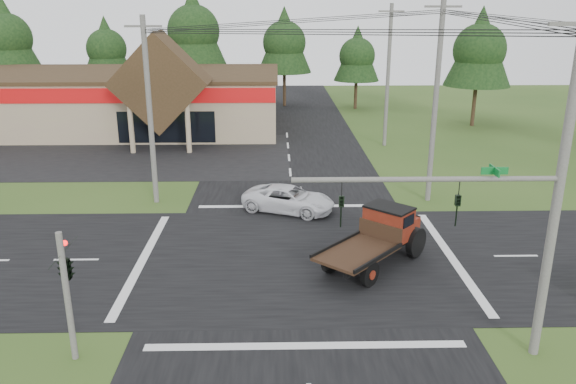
{
  "coord_description": "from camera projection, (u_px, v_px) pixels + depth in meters",
  "views": [
    {
      "loc": [
        -0.92,
        -23.26,
        10.8
      ],
      "look_at": [
        -0.38,
        2.97,
        2.2
      ],
      "focal_mm": 35.0,
      "sensor_mm": 36.0,
      "label": 1
    }
  ],
  "objects": [
    {
      "name": "tree_side_ne",
      "position": [
        480.0,
        47.0,
        52.03
      ],
      "size": [
        6.16,
        6.16,
        11.11
      ],
      "color": "#332316",
      "rests_on": "ground"
    },
    {
      "name": "tree_row_b",
      "position": [
        106.0,
        47.0,
        62.91
      ],
      "size": [
        5.6,
        5.6,
        10.1
      ],
      "color": "#332316",
      "rests_on": "ground"
    },
    {
      "name": "road_ns",
      "position": [
        298.0,
        258.0,
        25.47
      ],
      "size": [
        12.0,
        120.0,
        0.02
      ],
      "primitive_type": "cube",
      "color": "black",
      "rests_on": "ground"
    },
    {
      "name": "road_ew",
      "position": [
        298.0,
        258.0,
        25.47
      ],
      "size": [
        120.0,
        12.0,
        0.02
      ],
      "primitive_type": "cube",
      "color": "black",
      "rests_on": "ground"
    },
    {
      "name": "tree_row_c",
      "position": [
        193.0,
        28.0,
        61.52
      ],
      "size": [
        7.28,
        7.28,
        13.13
      ],
      "color": "#332316",
      "rests_on": "ground"
    },
    {
      "name": "utility_pole_ne",
      "position": [
        436.0,
        101.0,
        31.4
      ],
      "size": [
        2.0,
        0.3,
        11.5
      ],
      "color": "#595651",
      "rests_on": "ground"
    },
    {
      "name": "tree_row_a",
      "position": [
        6.0,
        35.0,
        60.39
      ],
      "size": [
        6.72,
        6.72,
        12.12
      ],
      "color": "#332316",
      "rests_on": "ground"
    },
    {
      "name": "traffic_signal_corner",
      "position": [
        64.0,
        257.0,
        17.28
      ],
      "size": [
        0.53,
        2.48,
        4.4
      ],
      "color": "#595651",
      "rests_on": "ground"
    },
    {
      "name": "utility_pole_nr",
      "position": [
        559.0,
        190.0,
        16.74
      ],
      "size": [
        2.0,
        0.3,
        11.0
      ],
      "color": "#595651",
      "rests_on": "ground"
    },
    {
      "name": "tree_row_d",
      "position": [
        284.0,
        40.0,
        63.08
      ],
      "size": [
        6.16,
        6.16,
        11.11
      ],
      "color": "#332316",
      "rests_on": "ground"
    },
    {
      "name": "utility_pole_nw",
      "position": [
        150.0,
        111.0,
        31.25
      ],
      "size": [
        2.0,
        0.3,
        10.5
      ],
      "color": "#595651",
      "rests_on": "ground"
    },
    {
      "name": "parking_apron",
      "position": [
        107.0,
        155.0,
        43.25
      ],
      "size": [
        28.0,
        14.0,
        0.02
      ],
      "primitive_type": "cube",
      "color": "black",
      "rests_on": "ground"
    },
    {
      "name": "antique_flatbed_truck",
      "position": [
        373.0,
        239.0,
        24.38
      ],
      "size": [
        5.69,
        5.94,
        2.49
      ],
      "primitive_type": null,
      "rotation": [
        0.0,
        0.0,
        -0.74
      ],
      "color": "#5C190D",
      "rests_on": "ground"
    },
    {
      "name": "white_pickup",
      "position": [
        289.0,
        199.0,
        31.21
      ],
      "size": [
        5.59,
        4.07,
        1.41
      ],
      "primitive_type": "imported",
      "rotation": [
        0.0,
        0.0,
        1.19
      ],
      "color": "white",
      "rests_on": "ground"
    },
    {
      "name": "traffic_signal_mast",
      "position": [
        498.0,
        228.0,
        17.09
      ],
      "size": [
        8.12,
        0.24,
        7.0
      ],
      "color": "#595651",
      "rests_on": "ground"
    },
    {
      "name": "tree_row_e",
      "position": [
        357.0,
        54.0,
        61.76
      ],
      "size": [
        5.04,
        5.04,
        9.09
      ],
      "color": "#332316",
      "rests_on": "ground"
    },
    {
      "name": "ground",
      "position": [
        298.0,
        258.0,
        25.48
      ],
      "size": [
        120.0,
        120.0,
        0.0
      ],
      "primitive_type": "plane",
      "color": "#314C1B",
      "rests_on": "ground"
    },
    {
      "name": "utility_pole_n",
      "position": [
        388.0,
        75.0,
        44.75
      ],
      "size": [
        2.0,
        0.3,
        11.2
      ],
      "color": "#595651",
      "rests_on": "ground"
    },
    {
      "name": "cvs_building",
      "position": [
        118.0,
        99.0,
        52.4
      ],
      "size": [
        30.4,
        18.2,
        9.19
      ],
      "color": "tan",
      "rests_on": "ground"
    }
  ]
}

